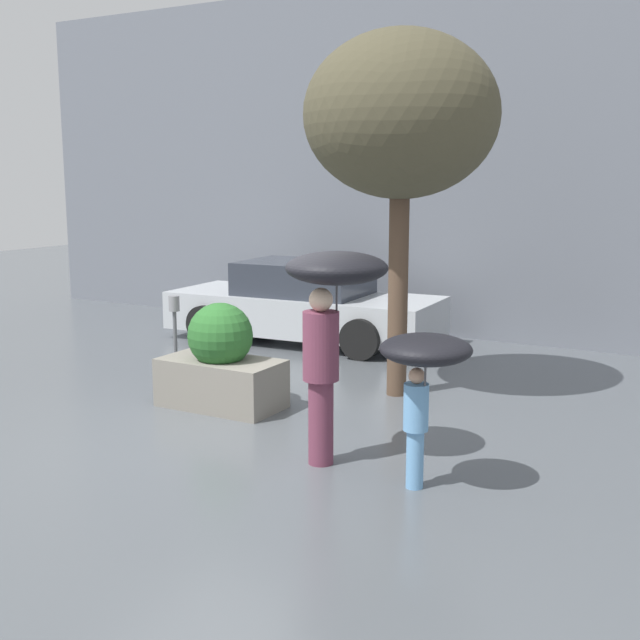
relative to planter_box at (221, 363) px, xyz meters
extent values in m
plane|color=#51565B|center=(0.78, -0.95, -0.54)|extent=(40.00, 40.00, 0.00)
cube|color=slate|center=(0.78, 5.55, 2.46)|extent=(18.00, 0.30, 6.00)
cube|color=gray|center=(0.00, 0.00, -0.24)|extent=(1.47, 0.78, 0.58)
sphere|color=#286028|center=(0.00, 0.00, 0.34)|extent=(0.78, 0.78, 0.78)
cylinder|color=brown|center=(2.00, -1.10, -0.12)|extent=(0.24, 0.24, 0.83)
cylinder|color=brown|center=(2.00, -1.10, 0.63)|extent=(0.35, 0.35, 0.66)
sphere|color=beige|center=(2.00, -1.10, 1.07)|extent=(0.23, 0.23, 0.23)
cylinder|color=#4C4C51|center=(2.10, -0.98, 1.01)|extent=(0.02, 0.02, 0.70)
ellipsoid|color=black|center=(2.10, -0.98, 1.36)|extent=(0.97, 0.97, 0.31)
cylinder|color=#669ED1|center=(3.03, -1.23, -0.27)|extent=(0.16, 0.16, 0.53)
cylinder|color=#669ED1|center=(3.03, -1.23, 0.21)|extent=(0.22, 0.22, 0.42)
sphere|color=tan|center=(3.03, -1.23, 0.49)|extent=(0.14, 0.14, 0.14)
cylinder|color=#4C4C51|center=(3.12, -1.26, 0.49)|extent=(0.02, 0.02, 0.52)
ellipsoid|color=black|center=(3.12, -1.26, 0.75)|extent=(0.80, 0.80, 0.26)
cube|color=#B7BCC1|center=(-1.12, 3.85, -0.05)|extent=(4.63, 1.96, 0.63)
cube|color=#2D333D|center=(-1.12, 3.85, 0.53)|extent=(2.12, 1.56, 0.54)
cylinder|color=black|center=(-2.48, 2.92, -0.22)|extent=(0.64, 0.25, 0.63)
cylinder|color=black|center=(-2.57, 4.63, -0.22)|extent=(0.64, 0.25, 0.63)
cylinder|color=black|center=(0.33, 3.08, -0.22)|extent=(0.64, 0.25, 0.63)
cylinder|color=black|center=(0.24, 4.78, -0.22)|extent=(0.64, 0.25, 0.63)
cylinder|color=brown|center=(1.61, 1.54, 0.87)|extent=(0.25, 0.25, 2.82)
ellipsoid|color=#4C4733|center=(1.61, 1.54, 2.93)|extent=(2.36, 2.36, 2.01)
cylinder|color=#595B60|center=(-1.05, 0.43, -0.03)|extent=(0.05, 0.05, 1.02)
cylinder|color=gray|center=(-1.05, 0.43, 0.58)|extent=(0.14, 0.14, 0.20)
camera|label=1|loc=(5.63, -7.55, 2.21)|focal=45.00mm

